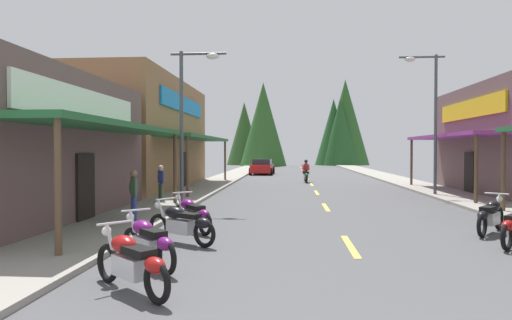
# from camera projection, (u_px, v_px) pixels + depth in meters

# --- Properties ---
(ground) EXTENTS (10.19, 77.32, 0.10)m
(ground) POSITION_uv_depth(u_px,v_px,m) (314.00, 189.00, 25.52)
(ground) COLOR #4C4C4F
(sidewalk_left) EXTENTS (2.44, 77.32, 0.12)m
(sidewalk_left) POSITION_uv_depth(u_px,v_px,m) (205.00, 187.00, 26.00)
(sidewalk_left) COLOR gray
(sidewalk_left) RESTS_ON ground
(sidewalk_right) EXTENTS (2.44, 77.32, 0.12)m
(sidewalk_right) POSITION_uv_depth(u_px,v_px,m) (427.00, 188.00, 25.04)
(sidewalk_right) COLOR gray
(sidewalk_right) RESTS_ON ground
(centerline_dashes) EXTENTS (0.16, 55.51, 0.01)m
(centerline_dashes) POSITION_uv_depth(u_px,v_px,m) (310.00, 182.00, 30.93)
(centerline_dashes) COLOR #E0C64C
(centerline_dashes) RESTS_ON ground
(storefront_left_far) EXTENTS (10.44, 13.28, 6.20)m
(storefront_left_far) POSITION_uv_depth(u_px,v_px,m) (111.00, 135.00, 26.05)
(storefront_left_far) COLOR olive
(storefront_left_far) RESTS_ON ground
(streetlamp_left) EXTENTS (2.12, 0.30, 5.94)m
(streetlamp_left) POSITION_uv_depth(u_px,v_px,m) (190.00, 105.00, 16.90)
(streetlamp_left) COLOR #474C51
(streetlamp_left) RESTS_ON ground
(streetlamp_right) EXTENTS (2.12, 0.30, 6.71)m
(streetlamp_right) POSITION_uv_depth(u_px,v_px,m) (429.00, 105.00, 21.08)
(streetlamp_right) COLOR #474C51
(streetlamp_right) RESTS_ON ground
(motorcycle_parked_right_3) EXTENTS (1.41, 1.74, 1.04)m
(motorcycle_parked_right_3) POSITION_uv_depth(u_px,v_px,m) (491.00, 215.00, 11.71)
(motorcycle_parked_right_3) COLOR black
(motorcycle_parked_right_3) RESTS_ON ground
(motorcycle_parked_left_0) EXTENTS (1.68, 1.48, 1.04)m
(motorcycle_parked_left_0) POSITION_uv_depth(u_px,v_px,m) (131.00, 261.00, 6.84)
(motorcycle_parked_left_0) COLOR black
(motorcycle_parked_left_0) RESTS_ON ground
(motorcycle_parked_left_1) EXTENTS (1.55, 1.62, 1.04)m
(motorcycle_parked_left_1) POSITION_uv_depth(u_px,v_px,m) (148.00, 241.00, 8.35)
(motorcycle_parked_left_1) COLOR black
(motorcycle_parked_left_1) RESTS_ON ground
(motorcycle_parked_left_2) EXTENTS (1.88, 1.20, 1.04)m
(motorcycle_parked_left_2) POSITION_uv_depth(u_px,v_px,m) (181.00, 223.00, 10.45)
(motorcycle_parked_left_2) COLOR black
(motorcycle_parked_left_2) RESTS_ON ground
(motorcycle_parked_left_3) EXTENTS (1.47, 1.69, 1.04)m
(motorcycle_parked_left_3) POSITION_uv_depth(u_px,v_px,m) (192.00, 214.00, 12.01)
(motorcycle_parked_left_3) COLOR black
(motorcycle_parked_left_3) RESTS_ON ground
(rider_cruising_lead) EXTENTS (0.60, 2.14, 1.57)m
(rider_cruising_lead) POSITION_uv_depth(u_px,v_px,m) (306.00, 173.00, 30.34)
(rider_cruising_lead) COLOR black
(rider_cruising_lead) RESTS_ON ground
(pedestrian_browsing) EXTENTS (0.42, 0.47, 1.58)m
(pedestrian_browsing) POSITION_uv_depth(u_px,v_px,m) (161.00, 181.00, 18.41)
(pedestrian_browsing) COLOR #3F593F
(pedestrian_browsing) RESTS_ON ground
(pedestrian_waiting) EXTENTS (0.41, 0.50, 1.62)m
(pedestrian_waiting) POSITION_uv_depth(u_px,v_px,m) (134.00, 193.00, 13.16)
(pedestrian_waiting) COLOR #333F8C
(pedestrian_waiting) RESTS_ON ground
(parked_car_curbside) EXTENTS (2.16, 4.35, 1.40)m
(parked_car_curbside) POSITION_uv_depth(u_px,v_px,m) (262.00, 167.00, 40.53)
(parked_car_curbside) COLOR #B21919
(parked_car_curbside) RESTS_ON ground
(treeline_backdrop) EXTENTS (21.41, 12.04, 12.83)m
(treeline_backdrop) POSITION_uv_depth(u_px,v_px,m) (309.00, 127.00, 65.62)
(treeline_backdrop) COLOR #214F23
(treeline_backdrop) RESTS_ON ground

